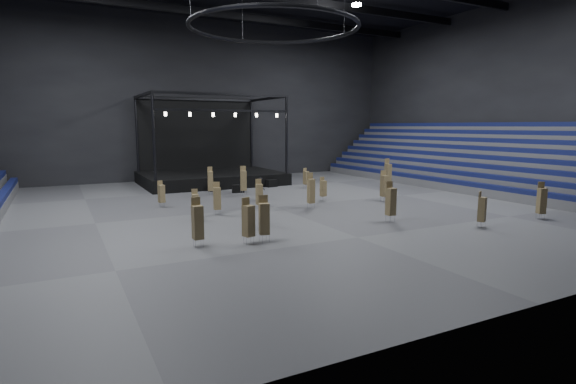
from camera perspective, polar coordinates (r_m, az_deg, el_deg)
name	(u,v)px	position (r m, az deg, el deg)	size (l,w,h in m)	color
floor	(275,207)	(33.85, -1.70, -1.92)	(50.00, 50.00, 0.00)	#4B4B4E
wall_back	(194,100)	(53.10, -11.81, 11.40)	(50.00, 0.20, 18.00)	black
wall_front	(564,31)	(17.25, 31.61, 17.01)	(50.00, 0.20, 18.00)	black
wall_right	(505,95)	(49.63, 25.79, 10.98)	(0.20, 42.00, 18.00)	black
bleachers_right	(485,170)	(48.11, 23.76, 2.52)	(7.20, 40.00, 6.40)	#535356
stage	(209,169)	(48.67, -10.03, 2.84)	(14.00, 10.00, 9.20)	black
truss_ring	(274,27)	(34.02, -1.80, 20.17)	(12.30, 12.30, 5.15)	black
flight_case_left	(215,187)	(42.56, -9.30, 0.61)	(1.13, 0.56, 0.75)	black
flight_case_mid	(238,189)	(41.28, -6.36, 0.42)	(1.09, 0.55, 0.73)	black
flight_case_right	(272,183)	(44.93, -2.08, 1.12)	(1.11, 0.56, 0.74)	black
chair_stack_0	(210,181)	(40.16, -9.83, 1.42)	(0.53, 0.53, 2.49)	silver
chair_stack_1	(248,220)	(23.18, -5.07, -3.57)	(0.63, 0.63, 2.42)	silver
chair_stack_2	(217,198)	(31.03, -9.00, -0.74)	(0.53, 0.53, 2.27)	silver
chair_stack_3	(384,185)	(36.88, 12.13, 0.82)	(0.54, 0.54, 2.53)	silver
chair_stack_4	(306,177)	(44.06, 2.30, 1.86)	(0.52, 0.52, 1.96)	silver
chair_stack_5	(482,209)	(29.40, 23.41, -1.97)	(0.54, 0.54, 2.17)	silver
chair_stack_6	(311,190)	(33.20, 2.94, 0.21)	(0.50, 0.50, 2.64)	silver
chair_stack_7	(542,200)	(33.64, 29.51, -0.91)	(0.60, 0.60, 2.45)	silver
chair_stack_8	(198,222)	(22.99, -11.42, -3.70)	(0.52, 0.52, 2.53)	silver
chair_stack_9	(259,194)	(32.74, -3.69, -0.22)	(0.51, 0.51, 2.23)	silver
chair_stack_10	(195,204)	(29.66, -11.70, -1.49)	(0.46, 0.46, 2.02)	silver
chair_stack_11	(264,218)	(23.53, -3.06, -3.30)	(0.62, 0.62, 2.48)	silver
chair_stack_12	(388,174)	(44.45, 12.57, 2.30)	(0.56, 0.56, 2.94)	silver
chair_stack_13	(323,188)	(36.73, 4.48, 0.50)	(0.45, 0.45, 1.94)	silver
chair_stack_14	(391,201)	(29.21, 12.92, -1.11)	(0.51, 0.51, 2.59)	silver
chair_stack_15	(243,180)	(39.63, -5.68, 1.51)	(0.62, 0.62, 2.58)	silver
chair_stack_16	(161,193)	(34.99, -15.78, -0.16)	(0.51, 0.51, 1.99)	silver
man_center	(264,211)	(27.46, -3.11, -2.46)	(0.65, 0.43, 1.78)	black
crew_member	(260,188)	(37.22, -3.52, 0.46)	(0.90, 0.70, 1.86)	black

